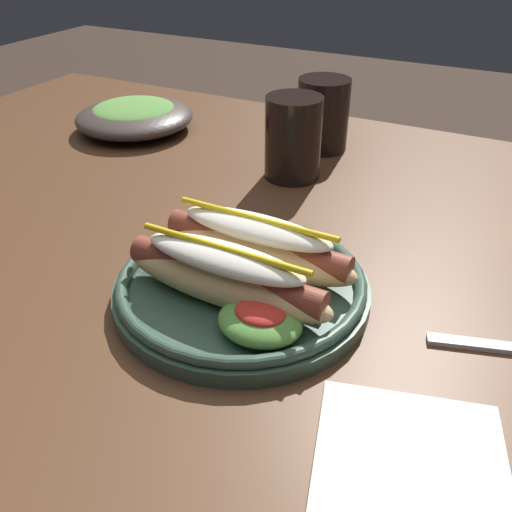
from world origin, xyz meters
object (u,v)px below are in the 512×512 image
at_px(hot_dog_plate, 242,276).
at_px(soda_cup, 323,115).
at_px(napkin, 411,459).
at_px(extra_cup, 293,138).
at_px(side_bowl, 134,116).

bearing_deg(hot_dog_plate, soda_cup, 100.97).
bearing_deg(napkin, hot_dog_plate, 150.13).
distance_m(extra_cup, napkin, 0.47).
bearing_deg(side_bowl, extra_cup, -8.87).
bearing_deg(hot_dog_plate, extra_cup, 104.78).
xyz_separation_m(hot_dog_plate, extra_cup, (-0.07, 0.28, 0.03)).
bearing_deg(soda_cup, extra_cup, -88.66).
bearing_deg(soda_cup, hot_dog_plate, -79.03).
bearing_deg(extra_cup, hot_dog_plate, -75.22).
xyz_separation_m(soda_cup, side_bowl, (-0.30, -0.07, -0.03)).
distance_m(soda_cup, extra_cup, 0.12).
xyz_separation_m(soda_cup, napkin, (0.27, -0.51, -0.05)).
xyz_separation_m(hot_dog_plate, soda_cup, (-0.08, 0.40, 0.03)).
height_order(extra_cup, side_bowl, extra_cup).
relative_size(extra_cup, napkin, 0.86).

